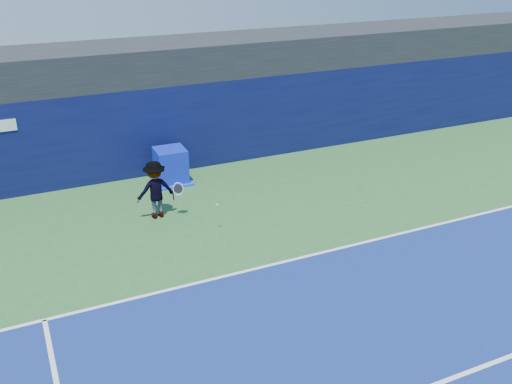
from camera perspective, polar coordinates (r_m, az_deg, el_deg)
ground at (r=12.03m, az=6.25°, el=-14.49°), size 80.00×80.00×0.00m
baseline at (r=14.20m, az=0.09°, el=-7.65°), size 24.00×0.10×0.01m
stadium_band at (r=20.48m, az=-10.13°, el=12.83°), size 36.00×3.00×1.20m
back_wall_assembly at (r=20.05m, az=-8.95°, el=6.47°), size 36.00×1.03×3.00m
equipment_cart at (r=19.08m, az=-8.51°, el=2.48°), size 1.24×1.24×1.17m
tennis_player at (r=16.60m, az=-10.03°, el=0.23°), size 1.32×0.73×1.72m
tennis_ball at (r=15.56m, az=-3.92°, el=-1.28°), size 0.07×0.07×0.07m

